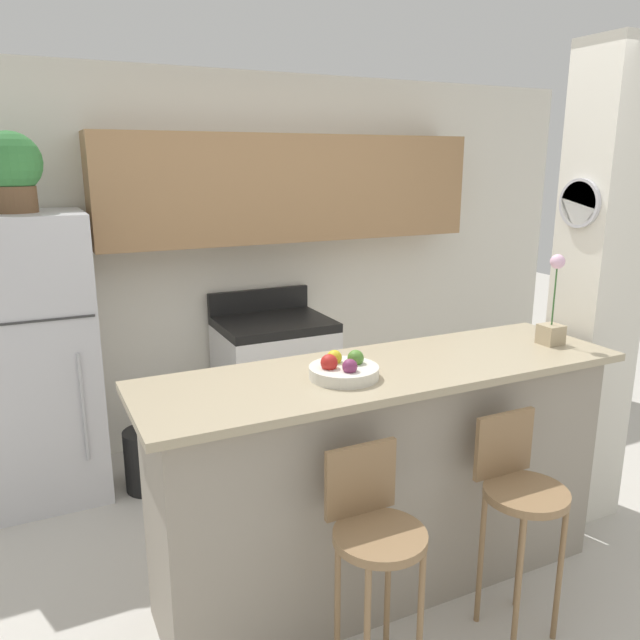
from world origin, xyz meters
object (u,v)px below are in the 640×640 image
(bar_stool_right, at_px, (519,494))
(orchid_vase, at_px, (552,316))
(refrigerator, at_px, (34,360))
(bar_stool_left, at_px, (374,537))
(stove_range, at_px, (275,382))
(trash_bin, at_px, (148,459))
(potted_plant_on_fridge, at_px, (11,169))
(fruit_bowl, at_px, (343,370))

(bar_stool_right, bearing_deg, orchid_vase, 38.09)
(refrigerator, xyz_separation_m, bar_stool_left, (1.06, -2.10, -0.22))
(stove_range, bearing_deg, refrigerator, -178.70)
(bar_stool_left, height_order, trash_bin, bar_stool_left)
(stove_range, relative_size, potted_plant_on_fridge, 2.48)
(bar_stool_left, bearing_deg, stove_range, 77.99)
(bar_stool_left, relative_size, fruit_bowl, 3.23)
(potted_plant_on_fridge, bearing_deg, trash_bin, -21.78)
(stove_range, bearing_deg, bar_stool_left, -102.01)
(bar_stool_left, distance_m, trash_bin, 1.98)
(refrigerator, distance_m, trash_bin, 0.89)
(potted_plant_on_fridge, distance_m, trash_bin, 1.84)
(refrigerator, height_order, fruit_bowl, refrigerator)
(stove_range, xyz_separation_m, potted_plant_on_fridge, (-1.51, -0.03, 1.46))
(orchid_vase, relative_size, trash_bin, 1.18)
(stove_range, xyz_separation_m, bar_stool_left, (-0.45, -2.13, 0.17))
(bar_stool_left, distance_m, fruit_bowl, 0.68)
(bar_stool_right, xyz_separation_m, potted_plant_on_fridge, (-1.75, 2.10, 1.29))
(bar_stool_left, xyz_separation_m, trash_bin, (-0.49, 1.87, -0.44))
(orchid_vase, bearing_deg, fruit_bowl, 179.61)
(bar_stool_right, height_order, trash_bin, bar_stool_right)
(stove_range, relative_size, bar_stool_left, 1.13)
(stove_range, bearing_deg, orchid_vase, -64.56)
(potted_plant_on_fridge, height_order, trash_bin, potted_plant_on_fridge)
(fruit_bowl, bearing_deg, stove_range, 78.24)
(bar_stool_left, xyz_separation_m, bar_stool_right, (0.69, 0.00, 0.00))
(refrigerator, relative_size, fruit_bowl, 5.76)
(stove_range, distance_m, bar_stool_left, 2.18)
(potted_plant_on_fridge, bearing_deg, refrigerator, -62.25)
(bar_stool_right, distance_m, fruit_bowl, 0.89)
(refrigerator, bearing_deg, fruit_bowl, -54.82)
(fruit_bowl, height_order, trash_bin, fruit_bowl)
(stove_range, relative_size, fruit_bowl, 3.65)
(potted_plant_on_fridge, distance_m, orchid_vase, 2.93)
(stove_range, height_order, bar_stool_left, stove_range)
(bar_stool_left, relative_size, trash_bin, 2.50)
(bar_stool_right, bearing_deg, potted_plant_on_fridge, 129.85)
(trash_bin, bearing_deg, stove_range, 15.37)
(orchid_vase, height_order, trash_bin, orchid_vase)
(bar_stool_left, height_order, potted_plant_on_fridge, potted_plant_on_fridge)
(refrigerator, distance_m, orchid_vase, 2.87)
(trash_bin, bearing_deg, bar_stool_left, -75.26)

